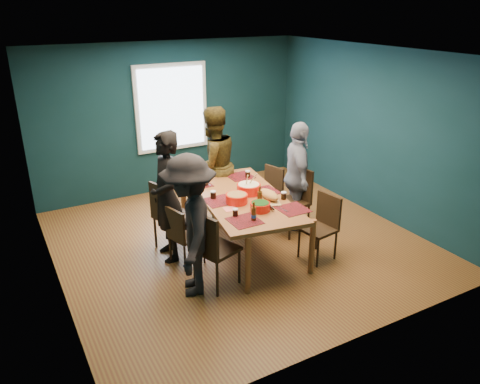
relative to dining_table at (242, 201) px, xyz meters
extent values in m
cube|color=olive|center=(0.05, 0.22, -0.75)|extent=(5.00, 5.00, 0.01)
cube|color=white|center=(0.05, 0.22, 1.96)|extent=(5.00, 5.00, 0.01)
cube|color=#102F38|center=(-2.45, 0.22, 0.61)|extent=(0.01, 5.00, 2.70)
cube|color=#102F38|center=(2.55, 0.22, 0.61)|extent=(0.01, 5.00, 2.70)
cube|color=#102F38|center=(0.05, 2.72, 0.61)|extent=(5.00, 0.01, 2.70)
cube|color=#102F38|center=(0.05, -2.28, 0.61)|extent=(5.00, 0.01, 2.70)
cube|color=silver|center=(0.05, 2.69, 0.81)|extent=(1.35, 0.06, 1.55)
cube|color=brown|center=(0.00, 0.00, 0.05)|extent=(1.40, 2.30, 0.05)
cylinder|color=brown|center=(-0.48, -0.99, -0.36)|extent=(0.08, 0.08, 0.77)
cylinder|color=brown|center=(0.48, -0.99, -0.36)|extent=(0.08, 0.08, 0.77)
cylinder|color=brown|center=(-0.48, 0.99, -0.36)|extent=(0.08, 0.08, 0.77)
cylinder|color=brown|center=(0.48, 0.99, -0.36)|extent=(0.08, 0.08, 0.77)
cube|color=black|center=(-0.81, 0.53, -0.25)|extent=(0.58, 0.58, 0.04)
cube|color=black|center=(-1.01, 0.47, 0.02)|extent=(0.19, 0.45, 0.50)
cylinder|color=black|center=(-0.94, 0.28, -0.51)|extent=(0.03, 0.03, 0.47)
cylinder|color=black|center=(-0.57, 0.41, -0.51)|extent=(0.03, 0.03, 0.47)
cylinder|color=black|center=(-1.06, 0.66, -0.51)|extent=(0.03, 0.03, 0.47)
cylinder|color=black|center=(-0.69, 0.78, -0.51)|extent=(0.03, 0.03, 0.47)
cube|color=black|center=(-0.84, 0.02, -0.34)|extent=(0.46, 0.46, 0.04)
cube|color=black|center=(-1.00, -0.02, -0.11)|extent=(0.13, 0.38, 0.42)
cylinder|color=black|center=(-0.95, -0.17, -0.55)|extent=(0.03, 0.03, 0.39)
cylinder|color=black|center=(-0.64, -0.09, -0.55)|extent=(0.03, 0.03, 0.39)
cylinder|color=black|center=(-1.04, 0.14, -0.55)|extent=(0.03, 0.03, 0.39)
cylinder|color=black|center=(-0.72, 0.22, -0.55)|extent=(0.03, 0.03, 0.39)
cube|color=black|center=(-0.71, -0.63, -0.25)|extent=(0.59, 0.59, 0.04)
cube|color=black|center=(-0.91, -0.70, 0.02)|extent=(0.19, 0.45, 0.50)
cylinder|color=black|center=(-0.83, -0.88, -0.51)|extent=(0.04, 0.04, 0.47)
cylinder|color=black|center=(-0.46, -0.75, -0.51)|extent=(0.04, 0.04, 0.47)
cylinder|color=black|center=(-0.96, -0.51, -0.51)|extent=(0.04, 0.04, 0.47)
cylinder|color=black|center=(-0.59, -0.38, -0.51)|extent=(0.04, 0.04, 0.47)
cube|color=black|center=(0.83, 0.68, -0.33)|extent=(0.48, 0.48, 0.04)
cube|color=black|center=(1.00, 0.73, -0.09)|extent=(0.14, 0.39, 0.43)
cylinder|color=black|center=(0.71, 0.48, -0.54)|extent=(0.03, 0.03, 0.40)
cylinder|color=black|center=(1.04, 0.57, -0.54)|extent=(0.03, 0.03, 0.40)
cylinder|color=black|center=(0.62, 0.80, -0.54)|extent=(0.03, 0.03, 0.40)
cylinder|color=black|center=(0.95, 0.89, -0.54)|extent=(0.03, 0.03, 0.40)
cube|color=black|center=(0.91, 0.12, -0.26)|extent=(0.52, 0.52, 0.04)
cube|color=black|center=(1.11, 0.15, 0.01)|extent=(0.11, 0.45, 0.50)
cylinder|color=black|center=(0.75, -0.10, -0.51)|extent=(0.03, 0.03, 0.46)
cylinder|color=black|center=(1.13, -0.04, -0.51)|extent=(0.03, 0.03, 0.46)
cylinder|color=black|center=(0.69, 0.28, -0.51)|extent=(0.03, 0.03, 0.46)
cylinder|color=black|center=(1.07, 0.34, -0.51)|extent=(0.03, 0.03, 0.46)
cube|color=black|center=(0.78, -0.72, -0.30)|extent=(0.47, 0.47, 0.04)
cube|color=black|center=(0.96, -0.70, -0.06)|extent=(0.10, 0.41, 0.45)
cylinder|color=black|center=(0.63, -0.93, -0.53)|extent=(0.03, 0.03, 0.42)
cylinder|color=black|center=(0.98, -0.87, -0.53)|extent=(0.03, 0.03, 0.42)
cylinder|color=black|center=(0.58, -0.58, -0.53)|extent=(0.03, 0.03, 0.42)
cylinder|color=black|center=(0.93, -0.52, -0.53)|extent=(0.03, 0.03, 0.42)
imported|color=black|center=(-0.98, 0.30, 0.15)|extent=(0.46, 0.68, 1.79)
imported|color=black|center=(0.09, 1.11, 0.18)|extent=(0.99, 0.82, 1.85)
imported|color=silver|center=(1.08, 0.22, 0.10)|extent=(0.76, 1.07, 1.69)
imported|color=black|center=(-1.04, -0.60, 0.13)|extent=(1.02, 1.29, 1.74)
cylinder|color=red|center=(-0.17, -0.16, 0.14)|extent=(0.30, 0.30, 0.12)
cylinder|color=#579134|center=(-0.17, -0.16, 0.19)|extent=(0.26, 0.26, 0.02)
cylinder|color=red|center=(0.13, 0.05, 0.14)|extent=(0.33, 0.33, 0.13)
cylinder|color=beige|center=(0.13, 0.05, 0.21)|extent=(0.29, 0.29, 0.02)
cylinder|color=tan|center=(0.18, 0.05, 0.26)|extent=(0.10, 0.18, 0.27)
cylinder|color=tan|center=(0.10, 0.05, 0.26)|extent=(0.08, 0.19, 0.27)
cylinder|color=red|center=(-0.03, -0.53, 0.13)|extent=(0.26, 0.26, 0.11)
cylinder|color=#173F0F|center=(-0.03, -0.53, 0.18)|extent=(0.23, 0.23, 0.02)
cube|color=tan|center=(0.25, -0.28, 0.09)|extent=(0.41, 0.55, 0.02)
ellipsoid|color=#B78142|center=(0.25, -0.28, 0.15)|extent=(0.31, 0.43, 0.12)
cube|color=silver|center=(0.14, -0.48, 0.10)|extent=(0.05, 0.20, 0.00)
cylinder|color=black|center=(0.11, -0.59, 0.11)|extent=(0.03, 0.11, 0.02)
sphere|color=#1C5B14|center=(0.25, -0.39, 0.16)|extent=(0.04, 0.04, 0.04)
sphere|color=#1C5B14|center=(0.25, -0.28, 0.16)|extent=(0.04, 0.04, 0.04)
sphere|color=#1C5B14|center=(0.25, -0.18, 0.16)|extent=(0.04, 0.04, 0.04)
cylinder|color=black|center=(-0.29, 0.63, 0.10)|extent=(0.14, 0.14, 0.06)
cylinder|color=#579134|center=(-0.29, 0.63, 0.13)|extent=(0.11, 0.11, 0.01)
cylinder|color=#49270D|center=(-0.25, -0.74, 0.16)|extent=(0.06, 0.06, 0.17)
cylinder|color=#49270D|center=(-0.25, -0.74, 0.29)|extent=(0.03, 0.03, 0.07)
cylinder|color=#1750A5|center=(-0.25, -0.74, 0.14)|extent=(0.07, 0.07, 0.04)
cylinder|color=#49270D|center=(0.07, -0.35, 0.17)|extent=(0.06, 0.06, 0.18)
cylinder|color=#49270D|center=(0.07, -0.35, 0.29)|extent=(0.03, 0.03, 0.07)
cylinder|color=black|center=(-0.39, -0.52, 0.13)|extent=(0.07, 0.07, 0.10)
cylinder|color=silver|center=(-0.39, -0.52, 0.17)|extent=(0.07, 0.07, 0.01)
cylinder|color=black|center=(0.44, -0.36, 0.13)|extent=(0.07, 0.07, 0.10)
cylinder|color=silver|center=(0.44, -0.36, 0.17)|extent=(0.07, 0.07, 0.01)
cylinder|color=black|center=(0.44, 0.61, 0.13)|extent=(0.07, 0.07, 0.11)
cylinder|color=silver|center=(0.44, 0.61, 0.18)|extent=(0.08, 0.08, 0.02)
cylinder|color=black|center=(-0.39, 0.12, 0.13)|extent=(0.07, 0.07, 0.11)
cylinder|color=silver|center=(-0.39, 0.12, 0.18)|extent=(0.08, 0.08, 0.02)
cube|color=#EA6D62|center=(0.39, 0.05, 0.08)|extent=(0.17, 0.17, 0.00)
cube|color=#EA6D62|center=(-0.35, -0.30, 0.08)|extent=(0.18, 0.18, 0.00)
cube|color=#EA6D62|center=(0.33, -0.68, 0.08)|extent=(0.19, 0.19, 0.00)
camera|label=1|loc=(-2.90, -5.19, 2.56)|focal=35.00mm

